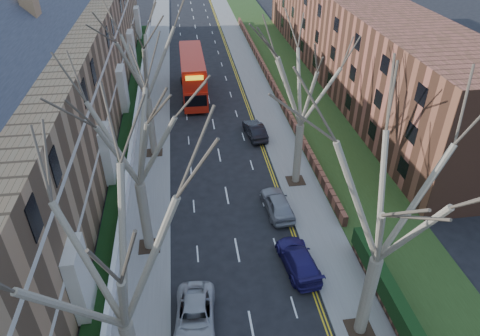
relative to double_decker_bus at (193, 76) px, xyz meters
name	(u,v)px	position (x,y,z in m)	size (l,w,h in m)	color
pavement_left	(155,102)	(-4.43, -1.40, -2.22)	(3.00, 102.00, 0.12)	slate
pavement_right	(261,96)	(7.57, -1.40, -2.22)	(3.00, 102.00, 0.12)	slate
terrace_left	(55,88)	(-12.08, -9.40, 3.26)	(9.70, 78.00, 13.60)	#9B744F
flats_right	(352,38)	(19.03, 2.60, 2.71)	(13.97, 54.00, 10.00)	brown
front_wall_left	(134,133)	(-6.08, -9.40, -1.66)	(0.30, 78.00, 1.00)	white
grass_verge_right	(300,93)	(12.07, -1.40, -2.13)	(6.00, 102.00, 0.06)	#243B15
tree_left_mid	(107,248)	(-4.13, -34.40, 7.28)	(10.50, 10.50, 14.71)	#695D4B
tree_left_far	(130,123)	(-4.13, -24.40, 6.97)	(10.15, 10.15, 14.22)	#695D4B
tree_left_dist	(141,48)	(-4.13, -12.40, 7.28)	(10.50, 10.50, 14.71)	#695D4B
tree_right_mid	(395,187)	(7.27, -32.40, 7.28)	(10.50, 10.50, 14.71)	#695D4B
tree_right_far	(305,73)	(7.27, -18.40, 6.97)	(10.15, 10.15, 14.22)	#695D4B
double_decker_bus	(193,76)	(0.00, 0.00, 0.00)	(2.85, 11.07, 4.62)	red
car_left_far	(195,317)	(-1.43, -30.78, -1.63)	(2.15, 4.66, 1.30)	#A4A5A9
car_right_near	(298,259)	(5.14, -27.44, -1.61)	(1.87, 4.59, 1.33)	navy
car_right_mid	(277,204)	(5.01, -21.87, -1.54)	(1.73, 4.29, 1.46)	gray
car_right_far	(255,130)	(5.27, -10.51, -1.59)	(1.46, 4.18, 1.38)	black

